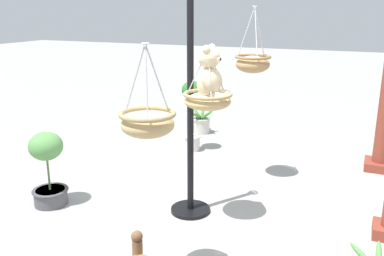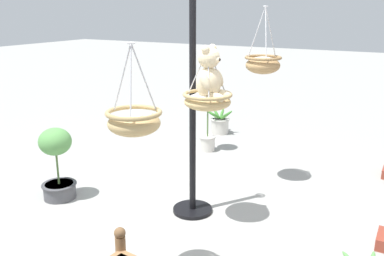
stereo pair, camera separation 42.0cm
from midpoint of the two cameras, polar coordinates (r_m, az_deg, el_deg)
The scene contains 9 objects.
ground_plane at distance 4.61m, azimuth -3.98°, elevation -12.58°, with size 40.00×40.00×0.00m, color #9E9E99.
display_pole_central at distance 4.51m, azimuth -2.89°, elevation -2.79°, with size 0.44×0.44×2.43m.
hanging_basket_with_teddy at distance 4.12m, azimuth -0.78°, elevation 3.84°, with size 0.49×0.49×0.61m.
teddy_bear at distance 4.07m, azimuth -0.47°, elevation 6.99°, with size 0.37×0.32×0.54m.
hanging_basket_left_high at distance 5.22m, azimuth 5.98°, elevation 8.79°, with size 0.45×0.45×0.80m.
hanging_basket_right_low at distance 3.15m, azimuth -9.89°, elevation 0.70°, with size 0.43×0.43×0.69m.
potted_plant_flowering_red at distance 5.13m, azimuth -21.30°, elevation -5.09°, with size 0.41×0.41×0.87m.
potted_plant_tall_leafy at distance 6.55m, azimuth -1.79°, elevation 2.58°, with size 0.33×0.33×1.12m.
potted_plant_trailing_ivy at distance 7.63m, azimuth -0.35°, elevation 0.63°, with size 0.49×0.46×0.44m.
Camera 1 is at (3.69, 1.68, 2.21)m, focal length 39.15 mm.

